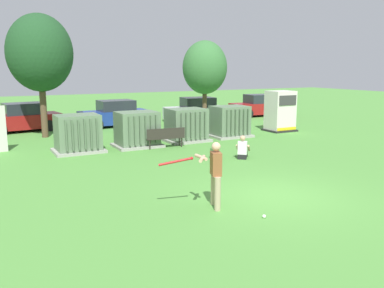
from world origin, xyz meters
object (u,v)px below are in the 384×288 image
Objects in this scene: batter at (214,171)px; parked_car_left_of_center at (115,114)px; park_bench at (165,136)px; transformer_mid_west at (137,130)px; generator_enclosure at (280,111)px; transformer_west at (78,134)px; parked_car_right_of_center at (196,110)px; transformer_mid_east at (186,125)px; transformer_east at (230,122)px; parked_car_leftmost at (22,118)px; parked_car_rightmost at (259,106)px; backpack at (215,154)px; seated_spectator at (243,149)px.

parked_car_left_of_center is at bearing 81.53° from batter.
transformer_mid_west is at bearing 137.76° from park_bench.
transformer_west is at bearing -177.05° from generator_enclosure.
parked_car_left_of_center is 5.64m from parked_car_right_of_center.
park_bench is at bearing -145.58° from transformer_mid_east.
transformer_east is 0.48× the size of parked_car_leftmost.
generator_enclosure reaches higher than parked_car_left_of_center.
generator_enclosure is at bearing 11.21° from park_bench.
transformer_mid_west and parked_car_rightmost have the same top height.
batter reaches higher than backpack.
transformer_mid_east is 4.77× the size of backpack.
seated_spectator is at bearing -87.76° from transformer_mid_east.
backpack is (-7.11, -4.55, -0.92)m from generator_enclosure.
generator_enclosure reaches higher than transformer_mid_west.
generator_enclosure is 7.44m from parked_car_rightmost.
backpack is (-3.46, -4.24, -0.57)m from transformer_east.
seated_spectator is at bearing -25.32° from backpack.
parked_car_right_of_center is (-2.17, 6.05, -0.38)m from generator_enclosure.
parked_car_left_of_center reaches higher than backpack.
transformer_mid_east is 0.91× the size of generator_enclosure.
parked_car_leftmost and parked_car_rightmost have the same top height.
batter is at bearing -125.28° from transformer_east.
transformer_mid_east is 0.48× the size of parked_car_rightmost.
parked_car_leftmost is at bearing 120.56° from seated_spectator.
transformer_mid_east is at bearing -77.16° from parked_car_left_of_center.
parked_car_right_of_center reaches higher than park_bench.
backpack is 12.86m from parked_car_leftmost.
seated_spectator is 0.22× the size of parked_car_leftmost.
parked_car_rightmost is at bearing -0.82° from parked_car_leftmost.
transformer_mid_west is at bearing -60.90° from parked_car_leftmost.
parked_car_leftmost and parked_car_left_of_center have the same top height.
transformer_west is at bearing 99.25° from batter.
backpack is at bearing 58.42° from batter.
transformer_mid_east is 2.18× the size of seated_spectator.
transformer_mid_east reaches higher than seated_spectator.
transformer_mid_west is at bearing -149.78° from parked_car_rightmost.
backpack is at bearing -41.24° from transformer_west.
transformer_west is 1.21× the size of batter.
transformer_west and transformer_mid_east have the same top height.
backpack is at bearing -129.23° from transformer_east.
transformer_west is 9.05m from batter.
parked_car_rightmost is (5.64, 0.53, 0.00)m from parked_car_right_of_center.
generator_enclosure is 1.32× the size of batter.
transformer_east is 4.47m from park_bench.
transformer_west is 0.48× the size of parked_car_rightmost.
transformer_east reaches higher than park_bench.
transformer_mid_east is at bearing 92.24° from seated_spectator.
parked_car_left_of_center is (3.81, 6.88, -0.04)m from transformer_west.
backpack is 0.10× the size of parked_car_rightmost.
seated_spectator is (-6.10, -5.03, -0.76)m from generator_enclosure.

